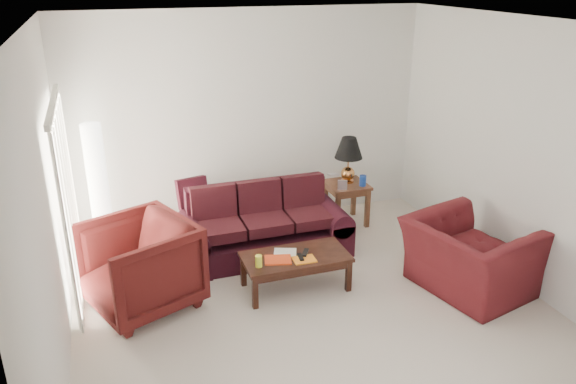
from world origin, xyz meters
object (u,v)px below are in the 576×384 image
object	(u,v)px
armchair_right	(469,257)
coffee_table	(295,272)
end_table	(346,203)
armchair_left	(139,266)
floor_lamp	(99,190)
sofa	(264,223)

from	to	relation	value
armchair_right	coffee_table	bearing A→B (deg)	56.62
end_table	armchair_left	distance (m)	3.27
floor_lamp	sofa	bearing A→B (deg)	-19.92
sofa	armchair_left	distance (m)	1.75
armchair_left	coffee_table	xyz separation A→B (m)	(1.71, -0.19, -0.28)
floor_lamp	armchair_left	distance (m)	1.50
sofa	floor_lamp	xyz separation A→B (m)	(-1.94, 0.70, 0.44)
sofa	armchair_left	size ratio (longest dim) A/B	1.99
end_table	floor_lamp	size ratio (longest dim) A/B	0.35
sofa	floor_lamp	world-z (taller)	floor_lamp
sofa	coffee_table	xyz separation A→B (m)	(0.11, -0.90, -0.23)
end_table	floor_lamp	xyz separation A→B (m)	(-3.34, 0.14, 0.57)
floor_lamp	armchair_left	world-z (taller)	floor_lamp
sofa	end_table	distance (m)	1.52
sofa	coffee_table	size ratio (longest dim) A/B	1.79
end_table	coffee_table	world-z (taller)	end_table
floor_lamp	armchair_left	bearing A→B (deg)	-76.60
coffee_table	sofa	bearing A→B (deg)	75.33
sofa	end_table	xyz separation A→B (m)	(1.40, 0.56, -0.14)
sofa	end_table	world-z (taller)	sofa
floor_lamp	coffee_table	distance (m)	2.69
sofa	coffee_table	world-z (taller)	sofa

